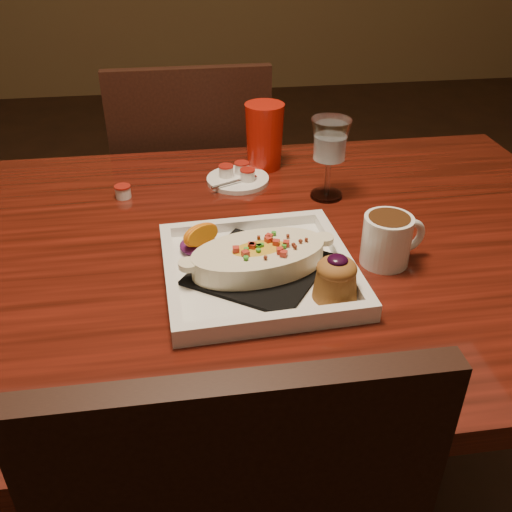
{
  "coord_description": "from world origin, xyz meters",
  "views": [
    {
      "loc": [
        -0.04,
        -0.85,
        1.27
      ],
      "look_at": [
        0.08,
        -0.07,
        0.77
      ],
      "focal_mm": 40.0,
      "sensor_mm": 36.0,
      "label": 1
    }
  ],
  "objects": [
    {
      "name": "saucer",
      "position": [
        0.09,
        0.26,
        0.76
      ],
      "size": [
        0.13,
        0.13,
        0.09
      ],
      "color": "white",
      "rests_on": "table"
    },
    {
      "name": "chair_far",
      "position": [
        -0.0,
        0.63,
        0.51
      ],
      "size": [
        0.42,
        0.42,
        0.93
      ],
      "rotation": [
        0.0,
        0.0,
        3.14
      ],
      "color": "black",
      "rests_on": "floor"
    },
    {
      "name": "coffee_mug",
      "position": [
        0.3,
        -0.09,
        0.8
      ],
      "size": [
        0.11,
        0.08,
        0.09
      ],
      "rotation": [
        0.0,
        0.0,
        0.21
      ],
      "color": "white",
      "rests_on": "table"
    },
    {
      "name": "plate",
      "position": [
        0.09,
        -0.11,
        0.78
      ],
      "size": [
        0.31,
        0.31,
        0.08
      ],
      "rotation": [
        0.0,
        0.0,
        0.05
      ],
      "color": "white",
      "rests_on": "table"
    },
    {
      "name": "creamer_loose",
      "position": [
        -0.15,
        0.22,
        0.76
      ],
      "size": [
        0.03,
        0.03,
        0.03
      ],
      "color": "white",
      "rests_on": "table"
    },
    {
      "name": "table",
      "position": [
        0.0,
        0.0,
        0.65
      ],
      "size": [
        1.5,
        0.9,
        0.75
      ],
      "color": "maroon",
      "rests_on": "floor"
    },
    {
      "name": "goblet",
      "position": [
        0.26,
        0.16,
        0.86
      ],
      "size": [
        0.08,
        0.08,
        0.16
      ],
      "color": "silver",
      "rests_on": "table"
    },
    {
      "name": "floor",
      "position": [
        0.0,
        0.0,
        0.0
      ],
      "size": [
        7.0,
        7.0,
        0.0
      ],
      "primitive_type": "plane",
      "color": "black",
      "rests_on": "ground"
    },
    {
      "name": "red_tumbler",
      "position": [
        0.16,
        0.33,
        0.82
      ],
      "size": [
        0.09,
        0.09,
        0.14
      ],
      "primitive_type": "cone",
      "color": "red",
      "rests_on": "table"
    }
  ]
}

